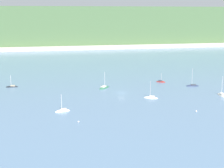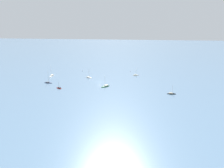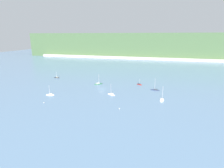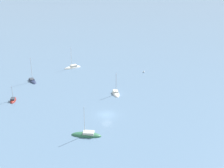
{
  "view_description": "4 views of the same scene",
  "coord_description": "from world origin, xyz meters",
  "px_view_note": "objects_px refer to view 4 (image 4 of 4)",
  "views": [
    {
      "loc": [
        -29.08,
        -125.18,
        33.47
      ],
      "look_at": [
        -3.64,
        2.88,
        3.41
      ],
      "focal_mm": 50.0,
      "sensor_mm": 36.0,
      "label": 1
    },
    {
      "loc": [
        -24.49,
        146.3,
        44.43
      ],
      "look_at": [
        -10.84,
        16.12,
        3.93
      ],
      "focal_mm": 35.0,
      "sensor_mm": 36.0,
      "label": 2
    },
    {
      "loc": [
        36.36,
        -107.69,
        34.73
      ],
      "look_at": [
        7.16,
        0.46,
        3.71
      ],
      "focal_mm": 28.0,
      "sensor_mm": 36.0,
      "label": 3
    },
    {
      "loc": [
        -60.08,
        42.83,
        37.82
      ],
      "look_at": [
        14.53,
        -12.55,
        1.19
      ],
      "focal_mm": 50.0,
      "sensor_mm": 36.0,
      "label": 4
    }
  ],
  "objects_px": {
    "sailboat_2": "(13,100)",
    "sailboat_3": "(32,81)",
    "sailboat_5": "(87,135)",
    "sailboat_0": "(73,68)",
    "mooring_buoy_1": "(144,72)",
    "sailboat_4": "(116,94)"
  },
  "relations": [
    {
      "from": "sailboat_2",
      "to": "sailboat_3",
      "type": "relative_size",
      "value": 0.58
    },
    {
      "from": "sailboat_3",
      "to": "sailboat_5",
      "type": "height_order",
      "value": "sailboat_3"
    },
    {
      "from": "sailboat_0",
      "to": "sailboat_2",
      "type": "xyz_separation_m",
      "value": [
        -15.92,
        29.05,
        -0.02
      ]
    },
    {
      "from": "mooring_buoy_1",
      "to": "sailboat_2",
      "type": "bearing_deg",
      "value": 84.84
    },
    {
      "from": "sailboat_0",
      "to": "sailboat_2",
      "type": "distance_m",
      "value": 33.13
    },
    {
      "from": "sailboat_0",
      "to": "sailboat_5",
      "type": "relative_size",
      "value": 1.07
    },
    {
      "from": "sailboat_3",
      "to": "sailboat_5",
      "type": "xyz_separation_m",
      "value": [
        -40.96,
        4.14,
        -0.0
      ]
    },
    {
      "from": "sailboat_2",
      "to": "mooring_buoy_1",
      "type": "height_order",
      "value": "sailboat_2"
    },
    {
      "from": "sailboat_2",
      "to": "sailboat_4",
      "type": "xyz_separation_m",
      "value": [
        -13.91,
        -27.08,
        0.01
      ]
    },
    {
      "from": "sailboat_2",
      "to": "sailboat_4",
      "type": "relative_size",
      "value": 0.68
    },
    {
      "from": "sailboat_0",
      "to": "sailboat_5",
      "type": "height_order",
      "value": "sailboat_0"
    },
    {
      "from": "sailboat_0",
      "to": "sailboat_5",
      "type": "xyz_separation_m",
      "value": [
        -45.31,
        22.31,
        -0.02
      ]
    },
    {
      "from": "sailboat_0",
      "to": "sailboat_3",
      "type": "xyz_separation_m",
      "value": [
        -4.35,
        18.18,
        -0.01
      ]
    },
    {
      "from": "sailboat_4",
      "to": "mooring_buoy_1",
      "type": "bearing_deg",
      "value": 142.23
    },
    {
      "from": "sailboat_5",
      "to": "mooring_buoy_1",
      "type": "distance_m",
      "value": 47.68
    },
    {
      "from": "sailboat_2",
      "to": "sailboat_5",
      "type": "height_order",
      "value": "sailboat_5"
    },
    {
      "from": "sailboat_3",
      "to": "mooring_buoy_1",
      "type": "distance_m",
      "value": 39.68
    },
    {
      "from": "sailboat_0",
      "to": "mooring_buoy_1",
      "type": "distance_m",
      "value": 27.18
    },
    {
      "from": "sailboat_2",
      "to": "sailboat_3",
      "type": "xyz_separation_m",
      "value": [
        11.57,
        -10.88,
        0.01
      ]
    },
    {
      "from": "sailboat_3",
      "to": "mooring_buoy_1",
      "type": "xyz_separation_m",
      "value": [
        -15.84,
        -36.38,
        0.2
      ]
    },
    {
      "from": "sailboat_2",
      "to": "sailboat_0",
      "type": "bearing_deg",
      "value": -31.28
    },
    {
      "from": "sailboat_0",
      "to": "mooring_buoy_1",
      "type": "height_order",
      "value": "sailboat_0"
    }
  ]
}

